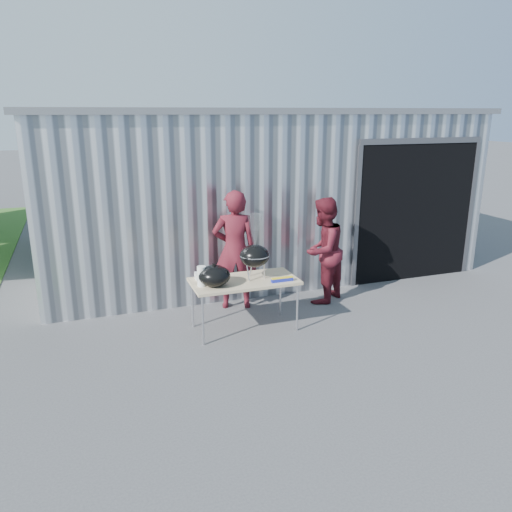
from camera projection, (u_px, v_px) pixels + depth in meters
name	position (u px, v px, depth m)	size (l,w,h in m)	color
ground	(284.00, 340.00, 6.89)	(80.00, 80.00, 0.00)	#434346
building	(243.00, 183.00, 10.91)	(8.20, 6.20, 3.10)	silver
folding_table	(244.00, 283.00, 7.07)	(1.50, 0.75, 0.75)	tan
kettle_grill	(255.00, 250.00, 7.01)	(0.43, 0.43, 0.93)	black
grill_lid	(214.00, 276.00, 6.78)	(0.44, 0.44, 0.32)	black
paper_towels	(202.00, 276.00, 6.77)	(0.12, 0.12, 0.28)	white
white_tub	(202.00, 276.00, 7.08)	(0.20, 0.15, 0.10)	white
foil_box	(282.00, 279.00, 6.98)	(0.32, 0.06, 0.06)	#18229F
person_cook	(235.00, 250.00, 7.83)	(0.69, 0.45, 1.90)	#54141E
person_bystander	(323.00, 250.00, 8.11)	(0.84, 0.66, 1.74)	#54141E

